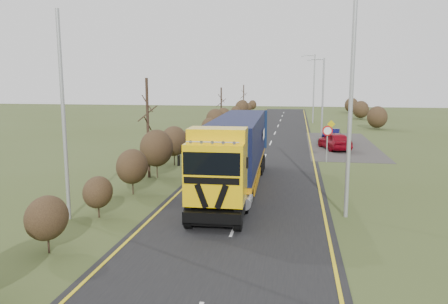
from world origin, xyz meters
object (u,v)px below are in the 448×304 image
at_px(lorry, 236,149).
at_px(streetlight_near, 348,86).
at_px(speed_sign, 327,136).
at_px(car_red_hatchback, 335,141).
at_px(car_blue_sedan, 332,136).

bearing_deg(lorry, streetlight_near, -38.23).
bearing_deg(lorry, speed_sign, 58.01).
bearing_deg(speed_sign, lorry, -120.44).
relative_size(lorry, speed_sign, 5.38).
bearing_deg(car_red_hatchback, streetlight_near, 70.74).
xyz_separation_m(car_blue_sedan, streetlight_near, (-1.26, -23.21, 4.98)).
bearing_deg(speed_sign, streetlight_near, -90.62).
distance_m(lorry, speed_sign, 10.66).
distance_m(car_red_hatchback, streetlight_near, 19.87).
bearing_deg(streetlight_near, car_red_hatchback, 86.45).
bearing_deg(streetlight_near, car_blue_sedan, 86.90).
distance_m(streetlight_near, speed_sign, 13.63).
xyz_separation_m(lorry, streetlight_near, (5.26, -3.91, 3.41)).
bearing_deg(speed_sign, car_red_hatchback, 80.25).
distance_m(lorry, streetlight_near, 7.39).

